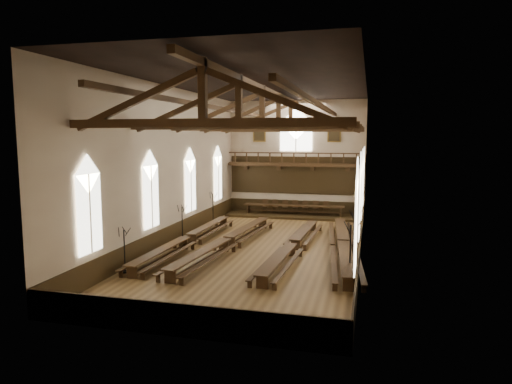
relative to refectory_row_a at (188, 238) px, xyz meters
The scene contains 21 objects.
ground 4.69m from the refectory_row_a, ahead, with size 26.00×26.00×0.00m, color brown.
room_walls 7.55m from the refectory_row_a, ahead, with size 26.00×26.00×26.00m.
wainscot_band 4.66m from the refectory_row_a, ahead, with size 12.00×26.00×1.20m.
side_windows 5.66m from the refectory_row_a, ahead, with size 11.85×19.80×4.50m.
end_window 15.90m from the refectory_row_a, 71.42° to the left, with size 2.80×0.12×3.80m.
minstrels_gallery 14.59m from the refectory_row_a, 71.11° to the left, with size 11.80×1.24×3.70m.
portraits 15.85m from the refectory_row_a, 71.42° to the left, with size 7.75×0.09×1.45m.
roof_trusses 8.99m from the refectory_row_a, ahead, with size 11.70×25.70×2.80m.
refectory_row_a is the anchor object (origin of this frame).
refectory_row_b 2.65m from the refectory_row_a, ahead, with size 2.15×14.56×0.76m.
refectory_row_c 6.69m from the refectory_row_a, ahead, with size 1.72×14.04×0.70m.
refectory_row_d 9.57m from the refectory_row_a, ahead, with size 2.22×14.63×0.76m.
dais 13.05m from the refectory_row_a, 68.95° to the left, with size 11.40×3.06×0.20m, color #31220E.
high_table 13.04m from the refectory_row_a, 68.95° to the left, with size 8.64×1.22×0.81m.
high_chairs 13.83m from the refectory_row_a, 70.20° to the left, with size 5.91×0.51×1.10m.
candelabrum_left_near 6.03m from the refectory_row_a, 99.12° to the right, with size 0.67×0.72×2.36m.
candelabrum_left_mid 1.68m from the refectory_row_a, 125.08° to the left, with size 0.72×0.71×2.42m.
candelabrum_left_far 7.50m from the refectory_row_a, 97.32° to the left, with size 0.68×0.78×2.54m.
candelabrum_right_near 10.92m from the refectory_row_a, 21.67° to the right, with size 0.83×0.83×2.80m.
candelabrum_right_mid 10.16m from the refectory_row_a, ahead, with size 0.77×0.80×2.64m.
candelabrum_right_far 13.08m from the refectory_row_a, 39.10° to the left, with size 0.83×0.80×2.76m.
Camera 1 is at (6.36, -26.90, 6.90)m, focal length 32.00 mm.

